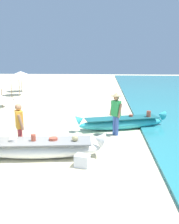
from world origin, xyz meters
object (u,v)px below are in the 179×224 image
(person_tourist_customer, at_px, (19,124))
(cooler_box, at_px, (82,161))
(boat_white_foreground, at_px, (40,148))
(person_vendor_hatted, at_px, (116,111))
(boat_cyan_midground, at_px, (122,123))

(person_tourist_customer, relative_size, cooler_box, 3.92)
(boat_white_foreground, xyz_separation_m, person_vendor_hatted, (2.49, 2.41, 0.71))
(boat_white_foreground, distance_m, cooler_box, 1.53)
(person_vendor_hatted, relative_size, cooler_box, 4.28)
(boat_cyan_midground, relative_size, cooler_box, 10.08)
(person_vendor_hatted, bearing_deg, cooler_box, -109.89)
(boat_white_foreground, bearing_deg, person_tourist_customer, 144.96)
(boat_cyan_midground, xyz_separation_m, cooler_box, (-1.40, -3.84, -0.11))
(boat_white_foreground, height_order, cooler_box, boat_white_foreground)
(boat_white_foreground, relative_size, cooler_box, 10.33)
(cooler_box, bearing_deg, person_tourist_customer, 166.74)
(boat_cyan_midground, bearing_deg, boat_white_foreground, -130.72)
(cooler_box, bearing_deg, person_vendor_hatted, 83.82)
(boat_white_foreground, distance_m, person_tourist_customer, 1.17)
(cooler_box, bearing_deg, boat_white_foreground, 172.07)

